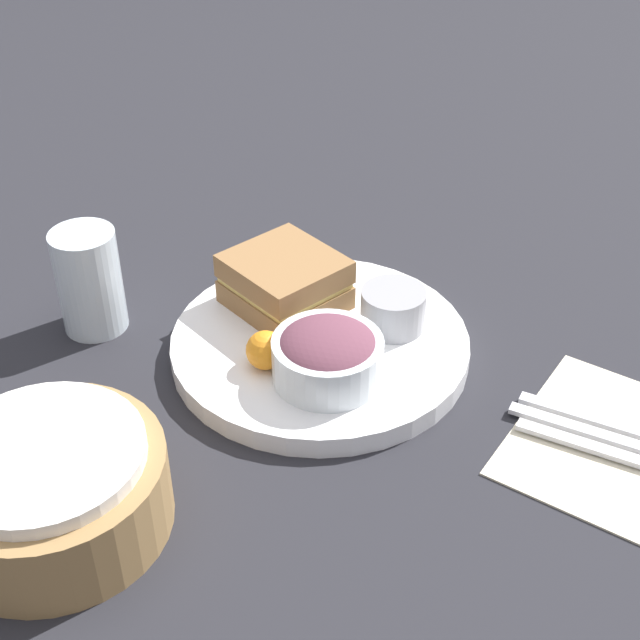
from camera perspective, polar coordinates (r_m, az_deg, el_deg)
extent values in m
plane|color=#232328|center=(0.88, 0.00, -2.18)|extent=(4.00, 4.00, 0.00)
cylinder|color=white|center=(0.87, 0.00, -1.63)|extent=(0.29, 0.29, 0.02)
cube|color=olive|center=(0.90, -2.24, 1.65)|extent=(0.12, 0.12, 0.02)
cube|color=#E5C666|center=(0.89, -2.27, 2.46)|extent=(0.12, 0.12, 0.01)
cube|color=olive|center=(0.89, -2.29, 3.28)|extent=(0.12, 0.12, 0.02)
cylinder|color=white|center=(0.80, 0.49, -2.53)|extent=(0.10, 0.10, 0.04)
ellipsoid|color=brown|center=(0.80, 0.49, -1.82)|extent=(0.09, 0.09, 0.04)
cylinder|color=#99999E|center=(0.87, 4.70, 0.72)|extent=(0.06, 0.06, 0.04)
sphere|color=orange|center=(0.82, -3.51, -1.94)|extent=(0.04, 0.04, 0.04)
cylinder|color=silver|center=(0.91, -14.55, 2.44)|extent=(0.06, 0.06, 0.11)
cylinder|color=#997547|center=(0.73, -16.83, -10.48)|extent=(0.18, 0.18, 0.07)
cylinder|color=white|center=(0.70, -17.38, -8.22)|extent=(0.16, 0.16, 0.01)
cube|color=beige|center=(0.82, 17.72, -7.36)|extent=(0.15, 0.19, 0.00)
cube|color=silver|center=(0.83, 18.04, -6.35)|extent=(0.16, 0.03, 0.01)
cube|color=silver|center=(0.82, 17.78, -7.13)|extent=(0.17, 0.03, 0.01)
cube|color=silver|center=(0.80, 17.51, -7.93)|extent=(0.15, 0.03, 0.01)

